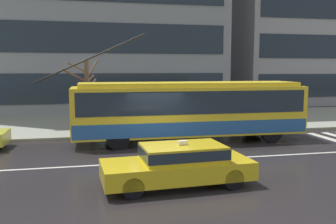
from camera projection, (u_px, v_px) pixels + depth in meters
ground_plane at (161, 154)px, 15.18m from camera, size 160.00×160.00×0.00m
sidewalk_slab at (135, 122)px, 23.92m from camera, size 80.00×10.00×0.14m
crosswalk_stripe_edge_near at (336, 141)px, 18.07m from camera, size 0.44×4.40×0.01m
lane_centre_line at (167, 161)px, 14.02m from camera, size 72.00×0.14×0.01m
trolleybus at (190, 109)px, 17.74m from camera, size 12.88×2.60×5.19m
taxi_oncoming_near at (179, 163)px, 11.09m from camera, size 4.67×2.07×1.39m
bus_shelter at (131, 96)px, 20.23m from camera, size 4.12×1.82×2.49m
pedestrian_at_shelter at (132, 102)px, 20.45m from camera, size 1.03×1.03×1.98m
pedestrian_approaching_curb at (94, 110)px, 21.05m from camera, size 0.49×0.49×1.75m
street_tree_bare at (86, 90)px, 20.12m from camera, size 1.99×1.82×3.93m
office_tower_corner_right at (311, 15)px, 39.05m from camera, size 18.45×10.84×18.67m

